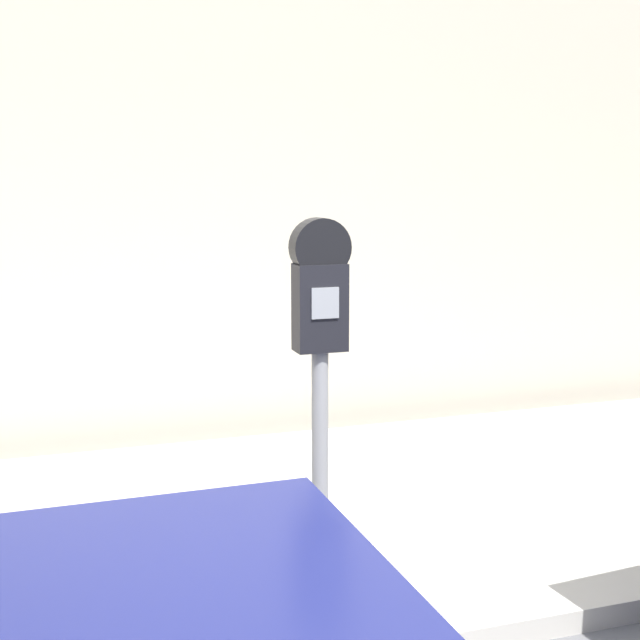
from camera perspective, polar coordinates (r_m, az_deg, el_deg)
The scene contains 3 objects.
sidewalk at distance 4.72m, azimuth -8.23°, elevation -13.42°, with size 24.00×2.80×0.10m.
building_facade at distance 6.16m, azimuth -11.89°, elevation 13.83°, with size 24.00×0.30×4.74m.
parking_meter at distance 3.36m, azimuth 0.00°, elevation -1.66°, with size 0.22×0.12×1.61m.
Camera 1 is at (-0.74, -2.09, 1.89)m, focal length 50.00 mm.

